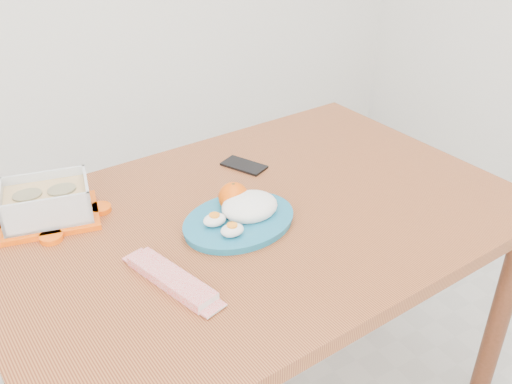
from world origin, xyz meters
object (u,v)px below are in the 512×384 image
orange_fruit (234,197)px  dining_table (256,240)px  food_container (47,203)px  rice_plate (242,214)px  smartphone (244,166)px

orange_fruit → dining_table: bearing=-41.1°
food_container → rice_plate: food_container is taller
orange_fruit → food_container: bearing=154.9°
dining_table → orange_fruit: 0.14m
orange_fruit → smartphone: 0.24m
dining_table → smartphone: bearing=62.9°
dining_table → rice_plate: rice_plate is taller
rice_plate → dining_table: bearing=14.7°
rice_plate → smartphone: bearing=50.1°
food_container → smartphone: bearing=11.4°
dining_table → rice_plate: 0.13m
food_container → smartphone: food_container is taller
dining_table → rice_plate: (-0.05, -0.02, 0.11)m
rice_plate → food_container: bearing=138.0°
orange_fruit → smartphone: orange_fruit is taller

